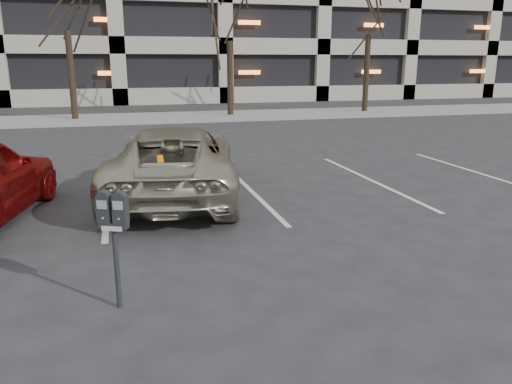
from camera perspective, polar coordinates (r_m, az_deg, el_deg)
The scene contains 5 objects.
ground at distance 7.88m, azimuth -6.62°, elevation -4.25°, with size 140.00×140.00×0.00m, color #28282B.
sidewalk at distance 23.54m, azimuth -12.58°, elevation 8.25°, with size 80.00×4.00×0.12m, color gray.
stall_lines at distance 10.02m, azimuth -16.57°, elevation -0.63°, with size 16.90×5.20×0.00m.
parking_meter at distance 5.31m, azimuth -15.99°, elevation -3.27°, with size 0.34×0.24×1.25m.
suv_silver at distance 9.71m, azimuth -9.30°, elevation 3.41°, with size 3.05×5.21×1.37m.
Camera 1 is at (-1.05, -7.38, 2.54)m, focal length 35.00 mm.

